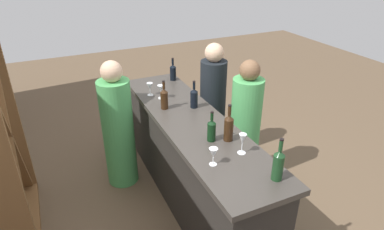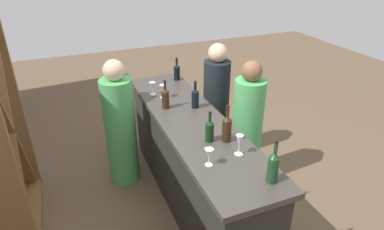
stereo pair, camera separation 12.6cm
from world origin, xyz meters
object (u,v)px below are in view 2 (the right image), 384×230
(wine_glass_near_left, at_px, (239,141))
(person_left_guest, at_px, (247,129))
(wine_bottle_rightmost_amber_brown, at_px, (165,98))
(wine_bottle_leftmost_olive_green, at_px, (273,166))
(wine_bottle_second_left_amber_brown, at_px, (227,128))
(wine_bottle_second_right_near_black, at_px, (195,98))
(wine_glass_near_right, at_px, (209,154))
(wine_rack, at_px, (3,134))
(wine_bottle_far_right_near_black, at_px, (177,72))
(wine_bottle_center_dark_green, at_px, (210,130))
(wine_glass_far_left, at_px, (152,86))
(person_center_guest, at_px, (216,107))
(wine_glass_near_center, at_px, (163,88))
(person_right_guest, at_px, (120,128))

(wine_glass_near_left, xyz_separation_m, person_left_guest, (0.80, -0.58, -0.44))
(wine_bottle_rightmost_amber_brown, distance_m, person_left_guest, 0.98)
(wine_bottle_leftmost_olive_green, relative_size, wine_bottle_second_left_amber_brown, 1.01)
(wine_bottle_second_right_near_black, relative_size, wine_glass_near_right, 2.01)
(wine_rack, relative_size, wine_bottle_far_right_near_black, 7.01)
(wine_bottle_center_dark_green, bearing_deg, wine_bottle_second_right_near_black, -12.25)
(wine_bottle_leftmost_olive_green, relative_size, wine_bottle_second_right_near_black, 1.16)
(wine_rack, height_order, wine_bottle_far_right_near_black, wine_rack)
(wine_glass_far_left, bearing_deg, person_left_guest, -124.09)
(wine_glass_near_left, distance_m, wine_glass_far_left, 1.43)
(wine_bottle_rightmost_amber_brown, distance_m, wine_glass_near_left, 1.05)
(wine_bottle_second_right_near_black, bearing_deg, wine_bottle_leftmost_olive_green, -178.38)
(wine_rack, relative_size, wine_bottle_second_right_near_black, 6.82)
(wine_bottle_second_left_amber_brown, distance_m, person_center_guest, 1.33)
(wine_bottle_leftmost_olive_green, relative_size, wine_bottle_rightmost_amber_brown, 1.11)
(wine_bottle_center_dark_green, xyz_separation_m, person_left_guest, (0.53, -0.71, -0.42))
(wine_bottle_second_left_amber_brown, distance_m, wine_bottle_second_right_near_black, 0.70)
(wine_bottle_leftmost_olive_green, distance_m, wine_glass_near_right, 0.47)
(wine_bottle_center_dark_green, relative_size, wine_bottle_rightmost_amber_brown, 0.91)
(wine_glass_near_right, height_order, wine_glass_far_left, same)
(wine_glass_near_left, bearing_deg, person_center_guest, -19.28)
(wine_bottle_far_right_near_black, bearing_deg, person_center_guest, -130.64)
(wine_glass_near_left, height_order, wine_glass_far_left, wine_glass_near_left)
(wine_bottle_second_left_amber_brown, relative_size, wine_glass_far_left, 2.30)
(wine_bottle_leftmost_olive_green, bearing_deg, wine_glass_near_right, 43.82)
(wine_bottle_leftmost_olive_green, height_order, wine_bottle_far_right_near_black, wine_bottle_leftmost_olive_green)
(wine_bottle_second_left_amber_brown, relative_size, wine_glass_near_right, 2.32)
(wine_glass_near_center, bearing_deg, wine_bottle_center_dark_green, -175.03)
(wine_glass_near_left, bearing_deg, wine_bottle_rightmost_amber_brown, 14.95)
(wine_glass_far_left, relative_size, person_right_guest, 0.10)
(wine_bottle_center_dark_green, distance_m, wine_bottle_rightmost_amber_brown, 0.76)
(wine_rack, height_order, person_right_guest, wine_rack)
(wine_bottle_leftmost_olive_green, distance_m, wine_bottle_second_right_near_black, 1.30)
(wine_glass_near_center, bearing_deg, wine_bottle_second_left_amber_brown, -168.21)
(wine_rack, xyz_separation_m, wine_bottle_far_right_near_black, (0.63, -1.88, 0.11))
(wine_bottle_center_dark_green, distance_m, wine_bottle_far_right_near_black, 1.46)
(wine_bottle_leftmost_olive_green, height_order, wine_bottle_center_dark_green, wine_bottle_leftmost_olive_green)
(wine_rack, distance_m, wine_bottle_rightmost_amber_brown, 1.51)
(wine_rack, distance_m, wine_glass_near_center, 1.57)
(wine_glass_near_left, height_order, person_center_guest, person_center_guest)
(wine_glass_far_left, bearing_deg, wine_bottle_second_right_near_black, -147.13)
(wine_rack, distance_m, wine_bottle_leftmost_olive_green, 2.34)
(person_right_guest, bearing_deg, person_center_guest, -17.67)
(wine_bottle_second_right_near_black, bearing_deg, person_center_guest, -45.28)
(wine_bottle_second_right_near_black, xyz_separation_m, person_center_guest, (0.47, -0.48, -0.40))
(wine_bottle_center_dark_green, distance_m, wine_glass_far_left, 1.14)
(wine_bottle_center_dark_green, distance_m, wine_glass_near_left, 0.30)
(wine_bottle_leftmost_olive_green, xyz_separation_m, wine_bottle_rightmost_amber_brown, (1.40, 0.32, -0.01))
(wine_rack, distance_m, person_right_guest, 1.14)
(wine_rack, relative_size, wine_glass_near_right, 13.68)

